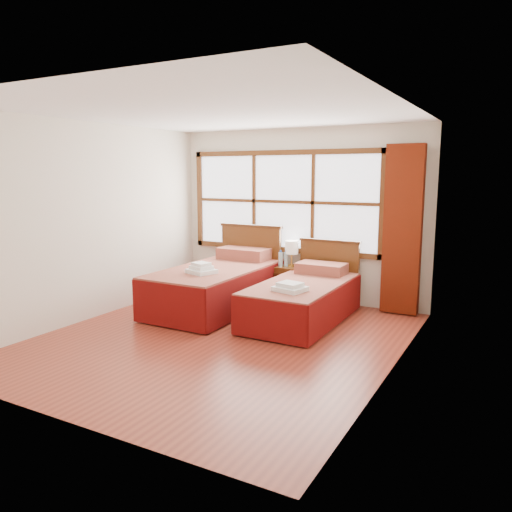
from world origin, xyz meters
The scene contains 15 objects.
floor centered at (0.00, 0.00, 0.00)m, with size 4.50×4.50×0.00m, color maroon.
ceiling centered at (0.00, 0.00, 2.60)m, with size 4.50×4.50×0.00m, color white.
wall_back centered at (0.00, 2.25, 1.30)m, with size 4.00×4.00×0.00m, color silver.
wall_left centered at (-2.00, 0.00, 1.30)m, with size 4.50×4.50×0.00m, color silver.
wall_right centered at (2.00, 0.00, 1.30)m, with size 4.50×4.50×0.00m, color silver.
window centered at (-0.25, 2.21, 1.50)m, with size 3.16×0.06×1.56m.
curtain centered at (1.60, 2.11, 1.17)m, with size 0.50×0.16×2.30m, color #611A09.
bed_left centered at (-0.78, 1.20, 0.34)m, with size 1.16×2.24×1.13m.
bed_right centered at (0.55, 1.20, 0.30)m, with size 1.00×2.02×0.97m.
nightstand centered at (-0.10, 1.99, 0.27)m, with size 0.40×0.40×0.54m.
towels_left centered at (-0.73, 0.68, 0.66)m, with size 0.42×0.39×0.15m.
towels_right centered at (0.61, 0.64, 0.56)m, with size 0.41×0.38×0.11m.
lamp centered at (-0.02, 2.06, 0.81)m, with size 0.20×0.20×0.39m.
bottle_near centered at (-0.16, 1.95, 0.65)m, with size 0.06×0.06×0.25m.
bottle_far centered at (-0.09, 1.99, 0.65)m, with size 0.06×0.06×0.24m.
Camera 1 is at (3.07, -4.75, 1.94)m, focal length 35.00 mm.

